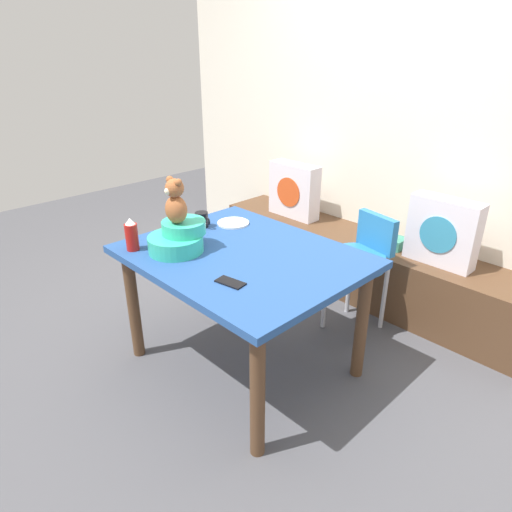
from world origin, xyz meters
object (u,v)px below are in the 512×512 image
object	(u,v)px
highchair	(360,258)
ketchup_bottle	(132,235)
coffee_mug	(202,220)
book_stack	(391,241)
pillow_floral_right	(443,232)
cell_phone	(230,282)
dinner_plate_near	(233,223)
teddy_bear	(175,202)
pillow_floral_left	(294,190)
dining_table	(243,270)
infant_seat_teal	(178,238)

from	to	relation	value
highchair	ketchup_bottle	world-z (taller)	ketchup_bottle
coffee_mug	book_stack	bearing A→B (deg)	60.54
pillow_floral_right	book_stack	xyz separation A→B (m)	(-0.36, 0.02, -0.18)
book_stack	cell_phone	xyz separation A→B (m)	(0.01, -1.52, 0.25)
book_stack	dinner_plate_near	size ratio (longest dim) A/B	1.00
teddy_bear	cell_phone	world-z (taller)	teddy_bear
book_stack	pillow_floral_left	bearing A→B (deg)	-178.68
highchair	pillow_floral_left	bearing A→B (deg)	156.13
highchair	teddy_bear	xyz separation A→B (m)	(-0.50, -1.04, 0.50)
book_stack	ketchup_bottle	distance (m)	1.80
book_stack	teddy_bear	bearing A→B (deg)	-107.72
dining_table	book_stack	bearing A→B (deg)	81.03
pillow_floral_left	dinner_plate_near	size ratio (longest dim) A/B	2.20
ketchup_bottle	coffee_mug	distance (m)	0.49
coffee_mug	cell_phone	size ratio (longest dim) A/B	0.83
pillow_floral_right	highchair	xyz separation A→B (m)	(-0.33, -0.42, -0.16)
highchair	dinner_plate_near	distance (m)	0.85
pillow_floral_right	book_stack	bearing A→B (deg)	176.67
teddy_bear	dinner_plate_near	distance (m)	0.56
highchair	ketchup_bottle	bearing A→B (deg)	-119.44
infant_seat_teal	teddy_bear	world-z (taller)	teddy_bear
dinner_plate_near	pillow_floral_left	bearing A→B (deg)	109.47
pillow_floral_left	highchair	world-z (taller)	pillow_floral_left
coffee_mug	dinner_plate_near	size ratio (longest dim) A/B	0.60
infant_seat_teal	ketchup_bottle	distance (m)	0.26
book_stack	highchair	world-z (taller)	highchair
highchair	cell_phone	size ratio (longest dim) A/B	5.49
book_stack	cell_phone	world-z (taller)	cell_phone
dining_table	cell_phone	xyz separation A→B (m)	(0.21, -0.27, 0.10)
pillow_floral_right	book_stack	world-z (taller)	pillow_floral_right
highchair	coffee_mug	bearing A→B (deg)	-133.47
book_stack	teddy_bear	size ratio (longest dim) A/B	0.80
pillow_floral_right	coffee_mug	bearing A→B (deg)	-131.66
pillow_floral_left	coffee_mug	xyz separation A→B (m)	(0.25, -1.14, 0.11)
book_stack	coffee_mug	bearing A→B (deg)	-119.46
book_stack	coffee_mug	size ratio (longest dim) A/B	1.67
ketchup_bottle	highchair	bearing A→B (deg)	60.56
infant_seat_teal	teddy_bear	distance (m)	0.21
highchair	teddy_bear	distance (m)	1.25
pillow_floral_right	highchair	size ratio (longest dim) A/B	0.56
ketchup_bottle	book_stack	bearing A→B (deg)	68.42
highchair	pillow_floral_right	bearing A→B (deg)	51.78
dining_table	coffee_mug	size ratio (longest dim) A/B	10.37
ketchup_bottle	pillow_floral_right	bearing A→B (deg)	58.14
pillow_floral_left	ketchup_bottle	world-z (taller)	ketchup_bottle
book_stack	teddy_bear	world-z (taller)	teddy_bear
infant_seat_teal	coffee_mug	xyz separation A→B (m)	(-0.19, 0.31, -0.02)
pillow_floral_right	infant_seat_teal	bearing A→B (deg)	-119.78
pillow_floral_right	highchair	distance (m)	0.55
infant_seat_teal	dinner_plate_near	distance (m)	0.49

